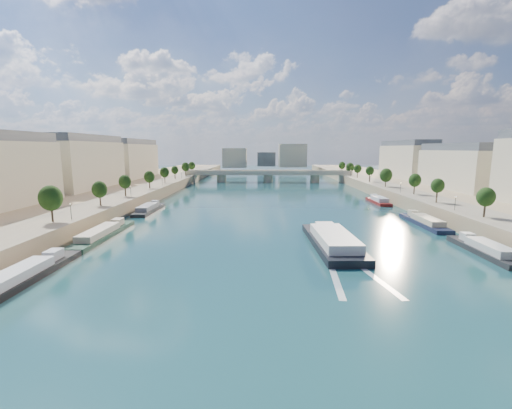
{
  "coord_description": "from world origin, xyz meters",
  "views": [
    {
      "loc": [
        -3.73,
        -14.51,
        23.07
      ],
      "look_at": [
        -5.85,
        94.82,
        5.0
      ],
      "focal_mm": 24.0,
      "sensor_mm": 36.0,
      "label": 1
    }
  ],
  "objects": [
    {
      "name": "ground",
      "position": [
        0.0,
        100.0,
        0.0
      ],
      "size": [
        700.0,
        700.0,
        0.0
      ],
      "primitive_type": "plane",
      "color": "#0B2633",
      "rests_on": "ground"
    },
    {
      "name": "quay_left",
      "position": [
        -72.0,
        100.0,
        2.5
      ],
      "size": [
        44.0,
        520.0,
        5.0
      ],
      "primitive_type": "cube",
      "color": "#9E8460",
      "rests_on": "ground"
    },
    {
      "name": "quay_right",
      "position": [
        72.0,
        100.0,
        2.5
      ],
      "size": [
        44.0,
        520.0,
        5.0
      ],
      "primitive_type": "cube",
      "color": "#9E8460",
      "rests_on": "ground"
    },
    {
      "name": "pave_left",
      "position": [
        -57.0,
        100.0,
        5.05
      ],
      "size": [
        14.0,
        520.0,
        0.1
      ],
      "primitive_type": "cube",
      "color": "gray",
      "rests_on": "quay_left"
    },
    {
      "name": "pave_right",
      "position": [
        57.0,
        100.0,
        5.05
      ],
      "size": [
        14.0,
        520.0,
        0.1
      ],
      "primitive_type": "cube",
      "color": "gray",
      "rests_on": "quay_right"
    },
    {
      "name": "trees_left",
      "position": [
        -55.0,
        102.0,
        10.48
      ],
      "size": [
        4.8,
        268.8,
        8.26
      ],
      "color": "#382B1E",
      "rests_on": "ground"
    },
    {
      "name": "trees_right",
      "position": [
        55.0,
        110.0,
        10.48
      ],
      "size": [
        4.8,
        268.8,
        8.26
      ],
      "color": "#382B1E",
      "rests_on": "ground"
    },
    {
      "name": "lamps_left",
      "position": [
        -52.5,
        90.0,
        7.78
      ],
      "size": [
        0.36,
        200.36,
        4.28
      ],
      "color": "black",
      "rests_on": "ground"
    },
    {
      "name": "lamps_right",
      "position": [
        52.5,
        105.0,
        7.78
      ],
      "size": [
        0.36,
        200.36,
        4.28
      ],
      "color": "black",
      "rests_on": "ground"
    },
    {
      "name": "buildings_left",
      "position": [
        -85.0,
        112.0,
        16.45
      ],
      "size": [
        16.0,
        226.0,
        23.2
      ],
      "color": "beige",
      "rests_on": "ground"
    },
    {
      "name": "buildings_right",
      "position": [
        85.0,
        112.0,
        16.45
      ],
      "size": [
        16.0,
        226.0,
        23.2
      ],
      "color": "beige",
      "rests_on": "ground"
    },
    {
      "name": "skyline",
      "position": [
        3.19,
        319.52,
        14.66
      ],
      "size": [
        79.0,
        42.0,
        22.0
      ],
      "color": "beige",
      "rests_on": "ground"
    },
    {
      "name": "bridge",
      "position": [
        0.0,
        219.57,
        5.08
      ],
      "size": [
        112.0,
        12.0,
        8.15
      ],
      "color": "#C1B79E",
      "rests_on": "ground"
    },
    {
      "name": "tour_barge",
      "position": [
        12.87,
        64.28,
        1.29
      ],
      "size": [
        10.49,
        32.41,
        4.35
      ],
      "rotation": [
        0.0,
        0.0,
        0.04
      ],
      "color": "black",
      "rests_on": "ground"
    },
    {
      "name": "wake",
      "position": [
        12.87,
        47.79,
        0.02
      ],
      "size": [
        10.76,
        26.01,
        0.04
      ],
      "color": "silver",
      "rests_on": "ground"
    },
    {
      "name": "moored_barges_left",
      "position": [
        -45.5,
        58.36,
        0.84
      ],
      "size": [
        5.0,
        125.19,
        3.6
      ],
      "color": "maroon",
      "rests_on": "ground"
    },
    {
      "name": "moored_barges_right",
      "position": [
        45.5,
        56.81,
        0.84
      ],
      "size": [
        5.0,
        167.04,
        3.6
      ],
      "color": "black",
      "rests_on": "ground"
    }
  ]
}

